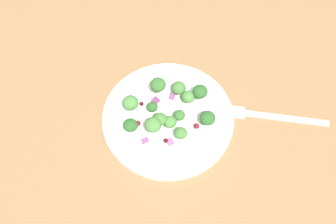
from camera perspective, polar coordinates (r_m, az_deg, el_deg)
name	(u,v)px	position (r cm, az deg, el deg)	size (l,w,h in cm)	color
ground_plane	(153,117)	(70.01, -2.27, -0.70)	(180.00, 180.00, 2.00)	olive
plate	(168,117)	(67.77, 0.00, -0.78)	(23.30, 23.30, 1.70)	white
dressing_pool	(168,116)	(67.39, 0.00, -0.59)	(13.51, 13.51, 0.20)	white
broccoli_floret_0	(179,88)	(68.57, 1.60, 3.61)	(2.57, 2.57, 2.60)	#8EB77A
broccoli_floret_1	(151,125)	(64.04, -2.51, -1.98)	(2.78, 2.78, 2.82)	#ADD18E
broccoli_floret_2	(153,106)	(67.08, -2.26, 0.83)	(1.97, 1.97, 2.00)	#8EB77A
broccoli_floret_3	(130,103)	(66.89, -5.62, 1.35)	(2.87, 2.87, 2.91)	#9EC684
broccoli_floret_4	(158,85)	(68.12, -1.51, 4.06)	(2.83, 2.83, 2.87)	#9EC684
broccoli_floret_5	(130,125)	(65.06, -5.61, -2.01)	(2.50, 2.50, 2.54)	#8EB77A
broccoli_floret_6	(170,122)	(65.29, 0.33, -1.50)	(2.23, 2.23, 2.26)	#8EB77A
broccoli_floret_7	(207,118)	(65.63, 5.91, -0.93)	(2.73, 2.73, 2.77)	#8EB77A
broccoli_floret_8	(179,115)	(65.89, 1.71, -0.51)	(2.01, 2.01, 2.03)	#9EC684
broccoli_floret_9	(200,92)	(67.70, 4.79, 3.02)	(2.71, 2.71, 2.75)	#8EB77A
broccoli_floret_10	(160,119)	(65.05, -1.20, -1.08)	(2.39, 2.39, 2.42)	#8EB77A
broccoli_floret_11	(188,97)	(67.81, 3.05, 2.26)	(2.40, 2.40, 2.43)	#ADD18E
broccoli_floret_12	(181,133)	(64.06, 1.94, -3.19)	(2.15, 2.15, 2.18)	#8EB77A
cranberry_0	(197,126)	(65.66, 4.27, -2.10)	(0.97, 0.97, 0.97)	maroon
cranberry_1	(142,104)	(68.43, -3.96, 1.24)	(0.78, 0.78, 0.78)	#4C0A14
cranberry_2	(203,117)	(66.69, 5.26, -0.75)	(0.98, 0.98, 0.98)	maroon
cranberry_3	(166,141)	(64.35, -0.32, -4.30)	(0.79, 0.79, 0.79)	#4C0A14
cranberry_4	(138,123)	(65.90, -4.52, -1.69)	(1.00, 1.00, 1.00)	maroon
onion_bit_0	(145,141)	(64.98, -3.45, -4.31)	(1.19, 0.87, 0.45)	#934C84
onion_bit_1	(172,96)	(68.98, 0.65, 2.39)	(1.22, 0.87, 0.46)	#934C84
onion_bit_2	(156,101)	(68.68, -1.85, 1.72)	(1.17, 1.20, 0.43)	#843D75
onion_bit_3	(170,142)	(64.53, 0.30, -4.45)	(1.08, 1.08, 0.59)	#A35B93
onion_bit_4	(153,121)	(66.38, -2.26, -1.38)	(0.91, 0.88, 0.31)	#843D75
fork	(270,116)	(70.99, 14.92, -0.58)	(5.60, 18.57, 0.50)	silver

